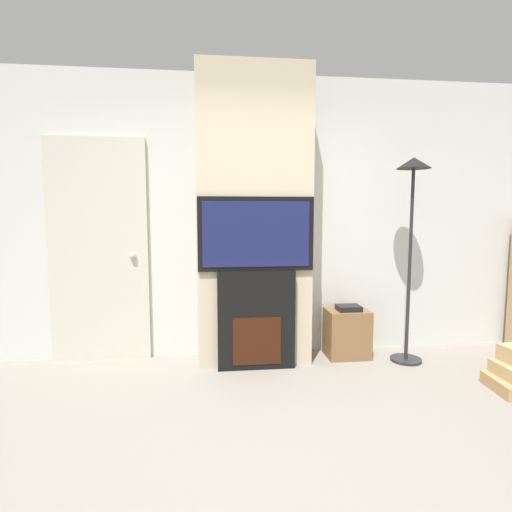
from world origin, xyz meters
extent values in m
plane|color=gray|center=(0.00, 0.00, 0.00)|extent=(14.00, 14.00, 0.00)
cube|color=silver|center=(0.00, 2.03, 1.35)|extent=(6.00, 0.06, 2.70)
cube|color=beige|center=(0.00, 1.80, 1.35)|extent=(1.03, 0.39, 2.70)
cube|color=black|center=(0.00, 1.61, 0.44)|extent=(0.69, 0.14, 0.89)
cube|color=#33160A|center=(0.00, 1.53, 0.27)|extent=(0.43, 0.01, 0.43)
cube|color=black|center=(0.00, 1.61, 1.21)|extent=(1.02, 0.06, 0.65)
cube|color=#191E4C|center=(0.00, 1.57, 1.21)|extent=(0.94, 0.01, 0.57)
cylinder|color=#262628|center=(1.43, 1.60, 0.01)|extent=(0.29, 0.29, 0.03)
cylinder|color=#262628|center=(1.43, 1.60, 0.91)|extent=(0.03, 0.03, 1.77)
cone|color=black|center=(1.43, 1.60, 1.85)|extent=(0.31, 0.31, 0.10)
cube|color=brown|center=(0.91, 1.79, 0.23)|extent=(0.40, 0.32, 0.46)
cube|color=black|center=(0.91, 1.76, 0.49)|extent=(0.22, 0.17, 0.05)
cube|color=beige|center=(-1.44, 1.98, 1.04)|extent=(0.90, 0.04, 2.09)
sphere|color=silver|center=(-1.12, 1.94, 1.00)|extent=(0.06, 0.06, 0.06)
camera|label=1|loc=(-0.40, -1.87, 1.39)|focal=28.00mm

